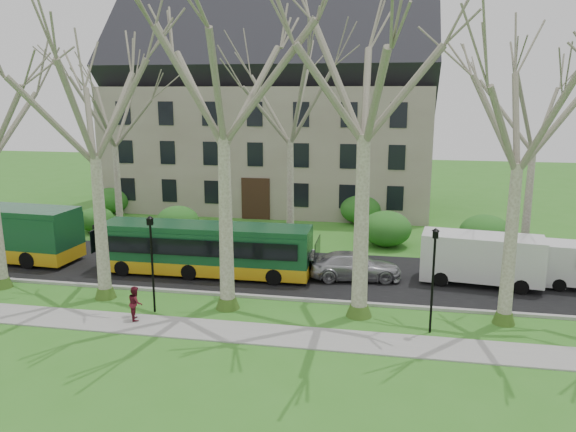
% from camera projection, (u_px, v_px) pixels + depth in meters
% --- Properties ---
extents(ground, '(120.00, 120.00, 0.00)m').
position_uv_depth(ground, '(290.00, 313.00, 25.03)').
color(ground, '#367A23').
rests_on(ground, ground).
extents(sidewalk, '(70.00, 2.00, 0.06)m').
position_uv_depth(sidewalk, '(279.00, 335.00, 22.62)').
color(sidewalk, gray).
rests_on(sidewalk, ground).
extents(road, '(80.00, 8.00, 0.06)m').
position_uv_depth(road, '(309.00, 274.00, 30.30)').
color(road, black).
rests_on(road, ground).
extents(curb, '(80.00, 0.25, 0.14)m').
position_uv_depth(curb, '(296.00, 299.00, 26.45)').
color(curb, '#A5A39E').
rests_on(curb, ground).
extents(building, '(26.50, 12.20, 16.00)m').
position_uv_depth(building, '(272.00, 110.00, 47.37)').
color(building, gray).
rests_on(building, ground).
extents(tree_row_verge, '(49.00, 7.00, 14.00)m').
position_uv_depth(tree_row_verge, '(292.00, 155.00, 23.79)').
color(tree_row_verge, gray).
rests_on(tree_row_verge, ground).
extents(tree_row_far, '(33.00, 7.00, 12.00)m').
position_uv_depth(tree_row_far, '(301.00, 152.00, 34.51)').
color(tree_row_far, gray).
rests_on(tree_row_far, ground).
extents(lamp_row, '(36.22, 0.22, 4.30)m').
position_uv_depth(lamp_row, '(286.00, 264.00, 23.51)').
color(lamp_row, black).
rests_on(lamp_row, ground).
extents(hedges, '(30.60, 8.60, 2.00)m').
position_uv_depth(hedges, '(261.00, 218.00, 39.08)').
color(hedges, '#18561D').
rests_on(hedges, ground).
extents(bus_follow, '(11.26, 2.45, 2.81)m').
position_uv_depth(bus_follow, '(205.00, 249.00, 29.84)').
color(bus_follow, '#134526').
rests_on(bus_follow, road).
extents(sedan, '(5.04, 2.65, 1.40)m').
position_uv_depth(sedan, '(355.00, 266.00, 29.24)').
color(sedan, '#A6A6AB').
rests_on(sedan, road).
extents(van_a, '(6.09, 2.86, 2.56)m').
position_uv_depth(van_a, '(481.00, 260.00, 28.33)').
color(van_a, silver).
rests_on(van_a, road).
extents(pedestrian_b, '(0.84, 0.90, 1.48)m').
position_uv_depth(pedestrian_b, '(136.00, 303.00, 24.01)').
color(pedestrian_b, '#5A1421').
rests_on(pedestrian_b, sidewalk).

